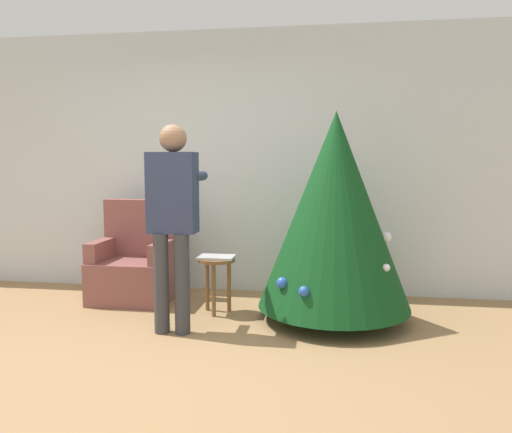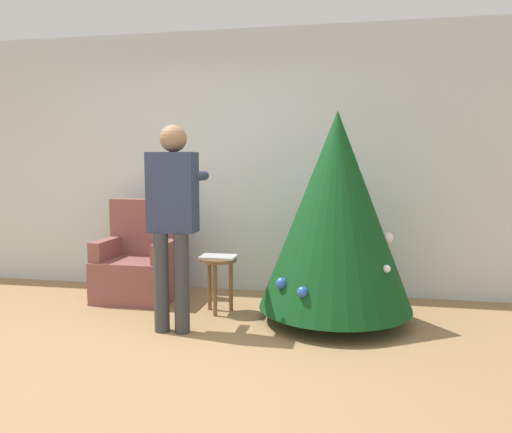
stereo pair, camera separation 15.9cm
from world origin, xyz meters
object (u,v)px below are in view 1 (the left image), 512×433
(christmas_tree, at_px, (335,210))
(armchair, at_px, (135,266))
(side_stool, at_px, (217,270))
(person_standing, at_px, (173,210))

(christmas_tree, height_order, armchair, christmas_tree)
(christmas_tree, bearing_deg, side_stool, 176.89)
(person_standing, height_order, side_stool, person_standing)
(christmas_tree, xyz_separation_m, armchair, (-1.93, 0.37, -0.61))
(armchair, bearing_deg, person_standing, -51.51)
(side_stool, bearing_deg, armchair, 160.56)
(person_standing, bearing_deg, side_stool, 67.10)
(christmas_tree, xyz_separation_m, side_stool, (-1.04, 0.06, -0.55))
(person_standing, distance_m, side_stool, 0.82)
(armchair, height_order, side_stool, armchair)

